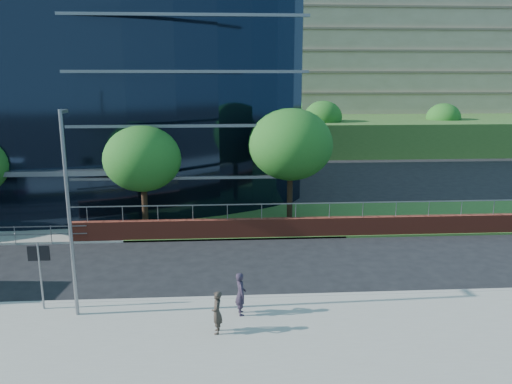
{
  "coord_description": "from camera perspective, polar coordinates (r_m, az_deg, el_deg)",
  "views": [
    {
      "loc": [
        11.85,
        -20.68,
        9.27
      ],
      "look_at": [
        13.71,
        8.0,
        2.64
      ],
      "focal_mm": 35.0,
      "sensor_mm": 36.0,
      "label": 1
    }
  ],
  "objects": [
    {
      "name": "retaining_wall",
      "position": [
        30.4,
        12.03,
        -3.86
      ],
      "size": [
        34.0,
        0.4,
        2.11
      ],
      "color": "maroon",
      "rests_on": "ground"
    },
    {
      "name": "tree_dist_e",
      "position": [
        62.07,
        7.67,
        8.49
      ],
      "size": [
        4.62,
        4.62,
        6.51
      ],
      "color": "black",
      "rests_on": "ground"
    },
    {
      "name": "apartment_block",
      "position": [
        80.48,
        11.13,
        14.06
      ],
      "size": [
        60.0,
        42.0,
        30.0
      ],
      "color": "#2D511E",
      "rests_on": "ground"
    },
    {
      "name": "street_sign",
      "position": [
        21.66,
        -23.52,
        -7.33
      ],
      "size": [
        0.85,
        0.09,
        2.8
      ],
      "color": "slate",
      "rests_on": "pavement_near"
    },
    {
      "name": "tree_dist_f",
      "position": [
        68.9,
        20.62,
        7.95
      ],
      "size": [
        4.29,
        4.29,
        6.05
      ],
      "color": "black",
      "rests_on": "ground"
    },
    {
      "name": "pedestrian_b",
      "position": [
        18.64,
        -4.49,
        -13.56
      ],
      "size": [
        0.4,
        0.59,
        1.6
      ],
      "primitive_type": "imported",
      "rotation": [
        0.0,
        0.0,
        -1.6
      ],
      "color": "#2F2720",
      "rests_on": "pavement_near"
    },
    {
      "name": "grass_verge",
      "position": [
        35.16,
        16.67,
        -2.76
      ],
      "size": [
        36.0,
        8.0,
        0.12
      ],
      "primitive_type": "cube",
      "color": "#2D511E",
      "rests_on": "ground"
    },
    {
      "name": "glass_office",
      "position": [
        44.47,
        -25.01,
        10.15
      ],
      "size": [
        44.0,
        23.1,
        16.0
      ],
      "color": "black",
      "rests_on": "ground"
    },
    {
      "name": "tree_far_c",
      "position": [
        30.45,
        -12.86,
        3.71
      ],
      "size": [
        4.62,
        4.62,
        6.51
      ],
      "color": "black",
      "rests_on": "ground"
    },
    {
      "name": "pedestrian",
      "position": [
        19.9,
        -1.76,
        -11.54
      ],
      "size": [
        0.51,
        0.68,
        1.72
      ],
      "primitive_type": "imported",
      "rotation": [
        0.0,
        0.0,
        1.73
      ],
      "color": "#261E2D",
      "rests_on": "pavement_near"
    },
    {
      "name": "streetlight_east",
      "position": [
        20.0,
        -20.61,
        -1.84
      ],
      "size": [
        0.15,
        0.77,
        8.0
      ],
      "color": "slate",
      "rests_on": "pavement_near"
    },
    {
      "name": "tree_far_d",
      "position": [
        31.23,
        3.97,
        5.44
      ],
      "size": [
        5.28,
        5.28,
        7.44
      ],
      "color": "black",
      "rests_on": "ground"
    }
  ]
}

